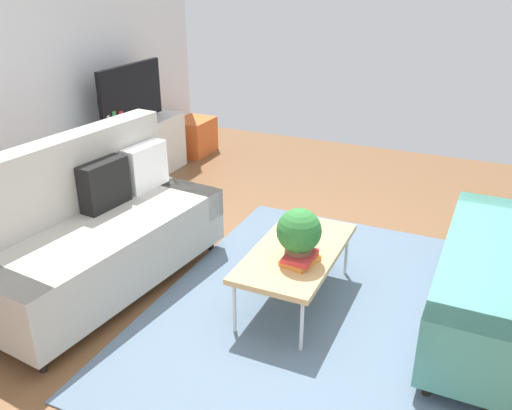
{
  "coord_description": "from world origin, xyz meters",
  "views": [
    {
      "loc": [
        -3.0,
        -1.07,
        2.2
      ],
      "look_at": [
        0.16,
        0.37,
        0.65
      ],
      "focal_mm": 37.56,
      "sensor_mm": 36.0,
      "label": 1
    }
  ],
  "objects_px": {
    "couch_beige": "(95,230)",
    "storage_trunk": "(194,136)",
    "vase_0": "(92,133)",
    "coffee_table": "(296,253)",
    "potted_plant": "(299,233)",
    "table_book_0": "(300,260)",
    "tv_console": "(135,153)",
    "bottle_0": "(109,126)",
    "bottle_1": "(114,122)",
    "bottle_2": "(121,121)",
    "tv": "(131,96)"
  },
  "relations": [
    {
      "from": "coffee_table",
      "to": "potted_plant",
      "type": "xyz_separation_m",
      "value": [
        -0.13,
        -0.06,
        0.23
      ]
    },
    {
      "from": "couch_beige",
      "to": "vase_0",
      "type": "height_order",
      "value": "couch_beige"
    },
    {
      "from": "couch_beige",
      "to": "coffee_table",
      "type": "height_order",
      "value": "couch_beige"
    },
    {
      "from": "couch_beige",
      "to": "table_book_0",
      "type": "xyz_separation_m",
      "value": [
        0.22,
        -1.5,
        -0.01
      ]
    },
    {
      "from": "tv_console",
      "to": "bottle_2",
      "type": "bearing_deg",
      "value": -170.48
    },
    {
      "from": "coffee_table",
      "to": "vase_0",
      "type": "xyz_separation_m",
      "value": [
        0.92,
        2.49,
        0.31
      ]
    },
    {
      "from": "table_book_0",
      "to": "bottle_1",
      "type": "distance_m",
      "value": 2.83
    },
    {
      "from": "coffee_table",
      "to": "tv",
      "type": "bearing_deg",
      "value": 58.32
    },
    {
      "from": "tv_console",
      "to": "couch_beige",
      "type": "bearing_deg",
      "value": -151.29
    },
    {
      "from": "vase_0",
      "to": "bottle_0",
      "type": "height_order",
      "value": "bottle_0"
    },
    {
      "from": "vase_0",
      "to": "bottle_2",
      "type": "distance_m",
      "value": 0.36
    },
    {
      "from": "tv",
      "to": "bottle_2",
      "type": "height_order",
      "value": "tv"
    },
    {
      "from": "couch_beige",
      "to": "storage_trunk",
      "type": "height_order",
      "value": "couch_beige"
    },
    {
      "from": "table_book_0",
      "to": "vase_0",
      "type": "distance_m",
      "value": 2.81
    },
    {
      "from": "potted_plant",
      "to": "bottle_1",
      "type": "distance_m",
      "value": 2.79
    },
    {
      "from": "couch_beige",
      "to": "vase_0",
      "type": "xyz_separation_m",
      "value": [
        1.29,
        1.08,
        0.25
      ]
    },
    {
      "from": "potted_plant",
      "to": "table_book_0",
      "type": "relative_size",
      "value": 1.53
    },
    {
      "from": "couch_beige",
      "to": "tv_console",
      "type": "height_order",
      "value": "couch_beige"
    },
    {
      "from": "table_book_0",
      "to": "vase_0",
      "type": "xyz_separation_m",
      "value": [
        1.07,
        2.58,
        0.26
      ]
    },
    {
      "from": "coffee_table",
      "to": "bottle_0",
      "type": "height_order",
      "value": "bottle_0"
    },
    {
      "from": "storage_trunk",
      "to": "bottle_1",
      "type": "relative_size",
      "value": 2.24
    },
    {
      "from": "coffee_table",
      "to": "bottle_1",
      "type": "relative_size",
      "value": 4.73
    },
    {
      "from": "tv",
      "to": "storage_trunk",
      "type": "bearing_deg",
      "value": -4.16
    },
    {
      "from": "bottle_0",
      "to": "bottle_1",
      "type": "xyz_separation_m",
      "value": [
        0.09,
        0.0,
        0.01
      ]
    },
    {
      "from": "potted_plant",
      "to": "vase_0",
      "type": "distance_m",
      "value": 2.76
    },
    {
      "from": "coffee_table",
      "to": "tv_console",
      "type": "distance_m",
      "value": 2.87
    },
    {
      "from": "bottle_0",
      "to": "bottle_2",
      "type": "bearing_deg",
      "value": 0.0
    },
    {
      "from": "storage_trunk",
      "to": "table_book_0",
      "type": "relative_size",
      "value": 2.17
    },
    {
      "from": "storage_trunk",
      "to": "bottle_0",
      "type": "bearing_deg",
      "value": 177.76
    },
    {
      "from": "storage_trunk",
      "to": "table_book_0",
      "type": "distance_m",
      "value": 3.68
    },
    {
      "from": "couch_beige",
      "to": "tv",
      "type": "xyz_separation_m",
      "value": [
        1.87,
        1.01,
        0.51
      ]
    },
    {
      "from": "storage_trunk",
      "to": "bottle_0",
      "type": "distance_m",
      "value": 1.62
    },
    {
      "from": "tv",
      "to": "storage_trunk",
      "type": "distance_m",
      "value": 1.32
    },
    {
      "from": "storage_trunk",
      "to": "table_book_0",
      "type": "bearing_deg",
      "value": -138.58
    },
    {
      "from": "couch_beige",
      "to": "storage_trunk",
      "type": "xyz_separation_m",
      "value": [
        2.97,
        0.93,
        -0.23
      ]
    },
    {
      "from": "tv_console",
      "to": "storage_trunk",
      "type": "height_order",
      "value": "tv_console"
    },
    {
      "from": "vase_0",
      "to": "storage_trunk",
      "type": "bearing_deg",
      "value": -5.1
    },
    {
      "from": "tv",
      "to": "tv_console",
      "type": "bearing_deg",
      "value": 90.0
    },
    {
      "from": "table_book_0",
      "to": "bottle_0",
      "type": "height_order",
      "value": "bottle_0"
    },
    {
      "from": "potted_plant",
      "to": "bottle_1",
      "type": "xyz_separation_m",
      "value": [
        1.29,
        2.47,
        0.14
      ]
    },
    {
      "from": "bottle_0",
      "to": "bottle_2",
      "type": "height_order",
      "value": "bottle_2"
    },
    {
      "from": "tv",
      "to": "bottle_0",
      "type": "distance_m",
      "value": 0.48
    },
    {
      "from": "couch_beige",
      "to": "storage_trunk",
      "type": "relative_size",
      "value": 3.8
    },
    {
      "from": "table_book_0",
      "to": "bottle_2",
      "type": "relative_size",
      "value": 1.14
    },
    {
      "from": "coffee_table",
      "to": "vase_0",
      "type": "bearing_deg",
      "value": 69.83
    },
    {
      "from": "tv_console",
      "to": "bottle_0",
      "type": "xyz_separation_m",
      "value": [
        -0.43,
        -0.04,
        0.42
      ]
    },
    {
      "from": "coffee_table",
      "to": "vase_0",
      "type": "relative_size",
      "value": 9.09
    },
    {
      "from": "tv",
      "to": "potted_plant",
      "type": "relative_size",
      "value": 2.73
    },
    {
      "from": "potted_plant",
      "to": "table_book_0",
      "type": "xyz_separation_m",
      "value": [
        -0.02,
        -0.02,
        -0.18
      ]
    },
    {
      "from": "table_book_0",
      "to": "bottle_0",
      "type": "distance_m",
      "value": 2.79
    }
  ]
}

